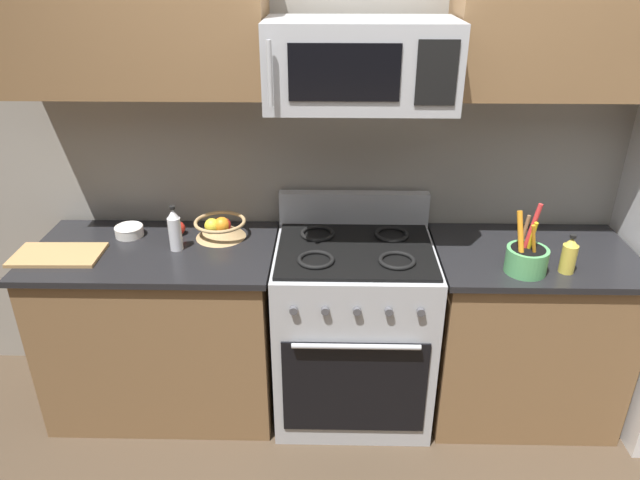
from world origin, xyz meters
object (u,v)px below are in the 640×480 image
(apple_loose, at_px, (178,228))
(cutting_board, at_px, (58,255))
(utensil_crock, at_px, (526,258))
(microwave, at_px, (361,64))
(bottle_oil, at_px, (569,255))
(range_oven, at_px, (353,327))
(bottle_vinegar, at_px, (175,230))
(fruit_basket, at_px, (220,227))
(prep_bowl, at_px, (129,231))

(apple_loose, bearing_deg, cutting_board, -154.06)
(utensil_crock, bearing_deg, cutting_board, 177.37)
(microwave, distance_m, bottle_oil, 1.22)
(range_oven, xyz_separation_m, microwave, (-0.00, 0.03, 1.29))
(utensil_crock, distance_m, cutting_board, 2.12)
(microwave, relative_size, bottle_vinegar, 3.54)
(fruit_basket, distance_m, cutting_board, 0.75)
(utensil_crock, xyz_separation_m, bottle_vinegar, (-1.59, 0.18, 0.03))
(microwave, bearing_deg, fruit_basket, 170.85)
(utensil_crock, distance_m, bottle_vinegar, 1.60)
(microwave, relative_size, apple_loose, 11.33)
(apple_loose, distance_m, bottle_vinegar, 0.18)
(prep_bowl, bearing_deg, microwave, -5.62)
(utensil_crock, xyz_separation_m, fruit_basket, (-1.40, 0.32, -0.01))
(bottle_oil, height_order, prep_bowl, bottle_oil)
(microwave, distance_m, fruit_basket, 1.04)
(microwave, bearing_deg, bottle_vinegar, -178.00)
(apple_loose, distance_m, prep_bowl, 0.24)
(utensil_crock, bearing_deg, bottle_oil, 0.67)
(utensil_crock, height_order, bottle_oil, utensil_crock)
(microwave, xyz_separation_m, utensil_crock, (0.74, -0.21, -0.79))
(apple_loose, distance_m, cutting_board, 0.56)
(microwave, relative_size, fruit_basket, 3.08)
(range_oven, xyz_separation_m, bottle_oil, (0.92, -0.18, 0.52))
(prep_bowl, bearing_deg, utensil_crock, -9.85)
(bottle_vinegar, bearing_deg, utensil_crock, -6.57)
(cutting_board, bearing_deg, fruit_basket, 17.07)
(apple_loose, relative_size, bottle_vinegar, 0.31)
(utensil_crock, xyz_separation_m, apple_loose, (-1.62, 0.34, -0.03))
(apple_loose, bearing_deg, utensil_crock, -11.99)
(prep_bowl, bearing_deg, apple_loose, 4.98)
(apple_loose, relative_size, bottle_oil, 0.38)
(fruit_basket, xyz_separation_m, apple_loose, (-0.22, 0.02, -0.02))
(range_oven, bearing_deg, utensil_crock, -13.97)
(range_oven, relative_size, microwave, 1.39)
(fruit_basket, distance_m, apple_loose, 0.22)
(range_oven, relative_size, bottle_oil, 6.03)
(microwave, relative_size, cutting_board, 1.96)
(range_oven, relative_size, fruit_basket, 4.29)
(fruit_basket, xyz_separation_m, bottle_vinegar, (-0.19, -0.14, 0.05))
(prep_bowl, bearing_deg, cutting_board, -139.66)
(fruit_basket, height_order, cutting_board, fruit_basket)
(range_oven, height_order, microwave, microwave)
(utensil_crock, bearing_deg, apple_loose, 168.01)
(prep_bowl, bearing_deg, bottle_vinegar, -27.33)
(microwave, distance_m, utensil_crock, 1.10)
(cutting_board, xyz_separation_m, bottle_oil, (2.30, -0.10, 0.07))
(range_oven, xyz_separation_m, bottle_vinegar, (-0.85, -0.00, 0.54))
(apple_loose, bearing_deg, microwave, -8.50)
(utensil_crock, relative_size, bottle_vinegar, 1.44)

